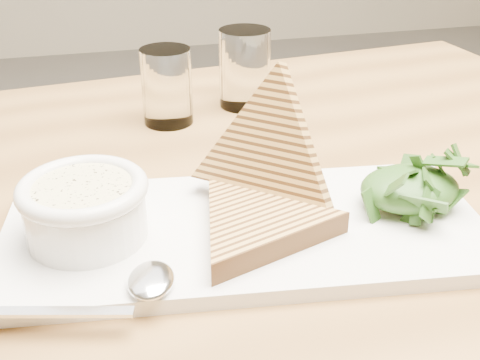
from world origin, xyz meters
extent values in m
cube|color=olive|center=(-0.25, -0.20, 0.73)|extent=(1.33, 0.96, 0.04)
cylinder|color=olive|center=(0.33, 0.16, 0.36)|extent=(0.06, 0.06, 0.71)
cube|color=white|center=(-0.21, -0.28, 0.76)|extent=(0.46, 0.25, 0.01)
cylinder|color=white|center=(-0.35, -0.27, 0.79)|extent=(0.10, 0.10, 0.04)
cylinder|color=beige|center=(-0.35, -0.27, 0.81)|extent=(0.09, 0.09, 0.01)
torus|color=white|center=(-0.35, -0.27, 0.82)|extent=(0.11, 0.11, 0.01)
ellipsoid|color=black|center=(-0.05, -0.29, 0.79)|extent=(0.10, 0.08, 0.04)
ellipsoid|color=silver|center=(-0.30, -0.35, 0.77)|extent=(0.05, 0.06, 0.01)
cube|color=silver|center=(-0.38, -0.37, 0.77)|extent=(0.12, 0.04, 0.00)
cylinder|color=white|center=(-0.24, 0.01, 0.80)|extent=(0.07, 0.07, 0.10)
cylinder|color=white|center=(-0.13, 0.04, 0.81)|extent=(0.07, 0.07, 0.11)
camera|label=1|loc=(-0.33, -0.74, 1.07)|focal=45.00mm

